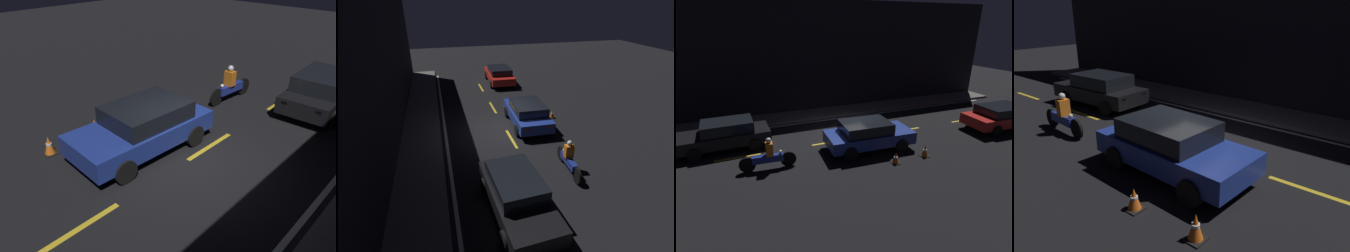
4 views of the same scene
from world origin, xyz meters
TOP-DOWN VIEW (x-y plane):
  - ground_plane at (0.00, 0.00)m, footprint 56.00×56.00m
  - lane_dash_a at (-10.00, 0.00)m, footprint 2.00×0.14m
  - lane_dash_b at (-5.50, 0.00)m, footprint 2.00×0.14m
  - lane_dash_c at (-1.00, 0.00)m, footprint 2.00×0.14m
  - lane_dash_d at (3.50, 0.00)m, footprint 2.00×0.14m
  - lane_solid_kerb at (0.00, 3.31)m, footprint 25.20×0.14m
  - van_black at (-5.94, 1.26)m, footprint 4.26×2.01m
  - sedan_blue at (0.44, -1.35)m, footprint 4.22×2.13m
  - motorcycle at (-4.30, -1.55)m, footprint 2.32×0.38m
  - traffic_cone_near at (0.90, -3.13)m, footprint 0.39×0.39m
  - traffic_cone_mid at (2.49, -3.08)m, footprint 0.38×0.38m

SIDE VIEW (x-z plane):
  - ground_plane at x=0.00m, z-range 0.00..0.00m
  - lane_solid_kerb at x=0.00m, z-range 0.00..0.01m
  - lane_dash_a at x=-10.00m, z-range 0.00..0.01m
  - lane_dash_b at x=-5.50m, z-range 0.00..0.01m
  - lane_dash_c at x=-1.00m, z-range 0.00..0.01m
  - lane_dash_d at x=3.50m, z-range 0.00..0.01m
  - traffic_cone_near at x=0.90m, z-range -0.01..0.49m
  - traffic_cone_mid at x=2.49m, z-range -0.01..0.55m
  - motorcycle at x=-4.30m, z-range -0.13..1.27m
  - van_black at x=-5.94m, z-range 0.04..1.44m
  - sedan_blue at x=0.44m, z-range 0.05..1.45m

